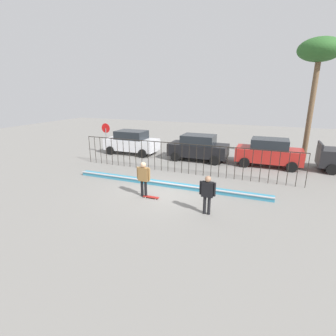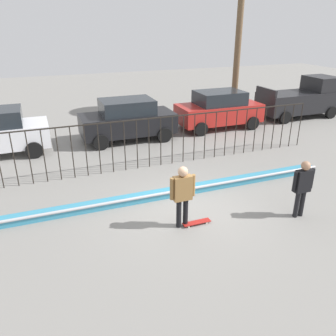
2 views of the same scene
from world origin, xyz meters
name	(u,v)px [view 1 (image 1 of 2)]	position (x,y,z in m)	size (l,w,h in m)	color
ground_plane	(159,192)	(0.00, 0.00, 0.00)	(60.00, 60.00, 0.00)	gray
bowl_coping_ledge	(166,184)	(0.00, 1.01, 0.12)	(11.00, 0.40, 0.27)	teal
perimeter_fence	(182,155)	(0.00, 3.55, 1.17)	(14.04, 0.04, 1.91)	black
skateboarder	(144,176)	(-0.48, -0.74, 1.05)	(0.71, 0.27, 1.75)	black
skateboard	(151,197)	(-0.07, -0.81, 0.06)	(0.80, 0.20, 0.07)	#A51E19
camera_operator	(207,191)	(2.82, -1.45, 1.01)	(0.68, 0.26, 1.69)	black
parked_car_white	(132,142)	(-5.54, 7.04, 0.97)	(4.30, 2.12, 1.90)	silver
parked_car_black	(198,147)	(0.10, 7.04, 0.97)	(4.30, 2.12, 1.90)	black
parked_car_red	(269,152)	(5.00, 7.28, 0.97)	(4.30, 2.12, 1.90)	#B2231E
stop_sign	(106,134)	(-7.39, 6.19, 1.62)	(0.76, 0.07, 2.50)	slate
palm_tree_tall	(319,54)	(7.44, 9.84, 7.35)	(2.84, 2.84, 8.41)	brown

